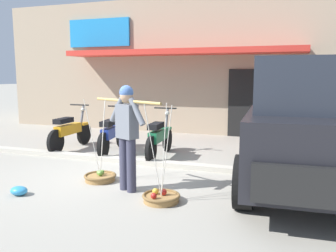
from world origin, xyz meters
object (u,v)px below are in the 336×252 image
Objects in this scene: fruit_vendor at (127,131)px; fruit_basket_right_side at (100,177)px; motorcycle_third_in_row at (159,137)px; motorcycle_second_in_row at (112,134)px; plastic_litter_bag at (19,191)px; parked_truck at (310,118)px; fruit_basket_left_side at (161,197)px; motorcycle_nearest_shop at (70,131)px.

fruit_vendor is 1.18m from fruit_basket_right_side.
fruit_vendor reaches higher than motorcycle_third_in_row.
motorcycle_second_in_row is 3.19m from plastic_litter_bag.
motorcycle_third_in_row is at bearing 98.62° from fruit_vendor.
parked_truck is at bearing 17.57° from fruit_basket_right_side.
fruit_basket_right_side is 5.18× the size of plastic_litter_bag.
fruit_basket_right_side is 0.30× the size of parked_truck.
fruit_basket_right_side is (-1.38, 0.61, -0.00)m from fruit_basket_left_side.
parked_truck reaches higher than motorcycle_nearest_shop.
fruit_vendor is at bearing 27.23° from plastic_litter_bag.
motorcycle_third_in_row is 3.34m from plastic_litter_bag.
fruit_basket_right_side is at bearing -45.30° from motorcycle_nearest_shop.
fruit_vendor is at bearing 156.01° from fruit_basket_left_side.
fruit_vendor is 0.94× the size of motorcycle_second_in_row.
fruit_basket_left_side is 3.54m from motorcycle_second_in_row.
fruit_basket_left_side is at bearing -140.32° from parked_truck.
fruit_basket_left_side is 2.87m from motorcycle_third_in_row.
motorcycle_third_in_row is (-0.35, 2.34, -0.52)m from fruit_vendor.
plastic_litter_bag is at bearing -167.96° from fruit_basket_left_side.
fruit_vendor is 2.42m from motorcycle_third_in_row.
fruit_basket_right_side reaches higher than motorcycle_nearest_shop.
fruit_basket_left_side is at bearing 12.04° from plastic_litter_bag.
motorcycle_second_in_row and motorcycle_third_in_row have the same top height.
motorcycle_third_in_row is (0.34, 2.03, 0.38)m from fruit_basket_right_side.
motorcycle_nearest_shop is 6.50× the size of plastic_litter_bag.
parked_truck is (3.43, 1.08, 1.05)m from fruit_basket_right_side.
fruit_basket_right_side is 2.30m from motorcycle_second_in_row.
parked_truck is 17.49× the size of plastic_litter_bag.
motorcycle_third_in_row is at bearing -2.62° from motorcycle_second_in_row.
fruit_basket_left_side is 2.24m from plastic_litter_bag.
motorcycle_second_in_row is (-1.57, 2.40, -0.52)m from fruit_vendor.
motorcycle_second_in_row is (-0.88, 2.09, 0.38)m from fruit_basket_right_side.
motorcycle_nearest_shop reaches higher than plastic_litter_bag.
fruit_vendor is 1.17m from fruit_basket_left_side.
motorcycle_second_in_row is 4.47m from parked_truck.
fruit_basket_left_side is 0.80× the size of motorcycle_nearest_shop.
fruit_basket_left_side is 1.00× the size of fruit_basket_right_side.
fruit_basket_right_side is 0.80× the size of motorcycle_third_in_row.
parked_truck is (4.31, -1.00, 0.68)m from motorcycle_second_in_row.
plastic_litter_bag is (-1.15, -3.11, -0.38)m from motorcycle_third_in_row.
plastic_litter_bag is at bearing -88.75° from motorcycle_second_in_row.
parked_truck reaches higher than fruit_vendor.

